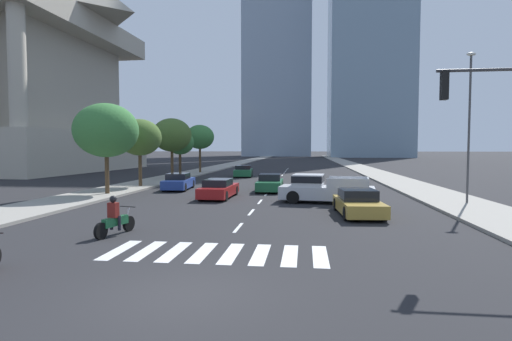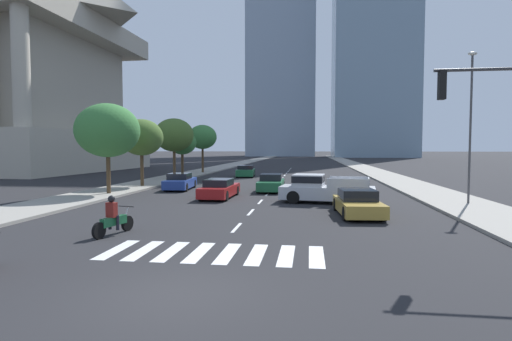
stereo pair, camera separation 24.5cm
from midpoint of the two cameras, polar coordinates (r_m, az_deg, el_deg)
name	(u,v)px [view 2 (the right image)]	position (r m, az deg, el deg)	size (l,w,h in m)	color
ground_plane	(174,296)	(9.38, -10.76, -17.02)	(800.00, 800.00, 0.00)	#232326
sidewalk_east	(403,183)	(39.45, 20.26, -1.61)	(4.00, 260.00, 0.15)	gray
sidewalk_west	(163,180)	(41.05, -12.84, -1.32)	(4.00, 260.00, 0.15)	gray
crosswalk_near	(213,253)	(12.76, -5.47, -11.48)	(6.75, 2.50, 0.01)	silver
lane_divider_center	(280,181)	(40.26, 3.54, -1.43)	(0.14, 50.00, 0.01)	silver
motorcycle_trailing	(113,219)	(15.97, -19.08, -6.54)	(0.82, 2.11, 1.49)	black
pickup_truck	(322,189)	(24.27, 9.65, -2.59)	(5.70, 2.72, 1.67)	#B7BABF
sedan_green_0	(271,183)	(30.31, 2.39, -1.81)	(1.87, 4.35, 1.30)	#1E6038
sedan_blue_1	(180,182)	(32.05, -10.45, -1.59)	(2.09, 4.61, 1.29)	navy
sedan_gold_2	(358,203)	(20.09, 14.52, -4.52)	(2.15, 4.52, 1.25)	#B28E38
sedan_green_3	(246,171)	(45.55, -1.31, -0.13)	(2.24, 4.43, 1.31)	#1E6038
sedan_red_4	(219,189)	(26.37, -4.92, -2.61)	(1.90, 4.81, 1.24)	maroon
street_lamp_east	(471,117)	(25.61, 28.30, 6.65)	(0.50, 0.24, 8.39)	#3F3F42
street_tree_nearest	(108,130)	(29.25, -20.00, 5.33)	(4.29, 4.29, 6.11)	#4C3823
street_tree_second	(142,138)	(34.28, -15.67, 4.51)	(3.49, 3.49, 5.45)	#4C3823
street_tree_third	(174,135)	(41.76, -11.34, 4.92)	(3.96, 3.96, 6.09)	#4C3823
street_tree_fourth	(182,143)	(44.23, -10.23, 3.89)	(3.04, 3.04, 4.98)	#4C3823
street_tree_fifth	(203,137)	(52.26, -7.43, 4.70)	(3.63, 3.63, 6.06)	#4C3823
war_memorial	(8,38)	(69.83, -31.48, 15.72)	(29.98, 29.98, 36.74)	#BCB29E
office_tower_left_skyline	(282,43)	(174.61, 3.77, 17.48)	(27.04, 25.95, 103.55)	#8C9EB2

